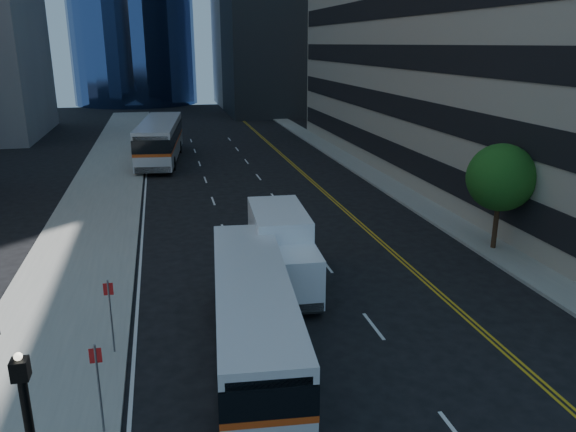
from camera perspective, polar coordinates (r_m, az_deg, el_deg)
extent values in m
plane|color=black|center=(18.91, 9.46, -13.95)|extent=(160.00, 160.00, 0.00)
cube|color=gray|center=(41.23, -18.02, 2.80)|extent=(5.00, 90.00, 0.15)
cube|color=gray|center=(43.85, 8.26, 4.29)|extent=(2.00, 90.00, 0.15)
cylinder|color=#332114|center=(28.89, 20.32, -0.95)|extent=(0.24, 0.24, 2.20)
sphere|color=#1A4914|center=(28.28, 20.82, 3.68)|extent=(3.20, 3.20, 3.20)
cube|color=black|center=(10.59, -25.57, -13.87)|extent=(0.28, 0.28, 0.36)
cube|color=silver|center=(18.43, -3.55, -11.76)|extent=(3.22, 10.73, 0.97)
cube|color=#DA4614|center=(18.16, -3.59, -10.18)|extent=(3.24, 10.75, 0.19)
cube|color=black|center=(17.94, -3.62, -8.80)|extent=(3.24, 10.75, 0.79)
cube|color=silver|center=(17.67, -3.66, -6.88)|extent=(3.22, 10.73, 0.44)
cylinder|color=black|center=(15.90, -6.52, -18.55)|extent=(0.34, 0.90, 0.88)
cylinder|color=black|center=(16.04, 1.20, -18.09)|extent=(0.34, 0.90, 0.88)
cylinder|color=black|center=(21.07, -6.93, -9.04)|extent=(0.34, 0.90, 0.88)
cylinder|color=black|center=(21.17, -1.31, -8.78)|extent=(0.34, 0.90, 0.88)
cube|color=silver|center=(49.64, -12.79, 6.62)|extent=(4.20, 13.40, 1.21)
cube|color=#D24B13|center=(49.52, -12.85, 7.43)|extent=(4.23, 13.43, 0.24)
cube|color=black|center=(49.43, -12.89, 8.12)|extent=(4.23, 13.43, 0.99)
cube|color=silver|center=(49.31, -12.96, 9.06)|extent=(4.20, 13.40, 0.55)
cylinder|color=black|center=(46.03, -14.85, 5.11)|extent=(0.44, 1.13, 1.10)
cylinder|color=black|center=(45.73, -11.59, 5.26)|extent=(0.44, 1.13, 1.10)
cylinder|color=black|center=(53.30, -13.81, 6.77)|extent=(0.44, 1.13, 1.10)
cylinder|color=black|center=(53.05, -10.99, 6.90)|extent=(0.44, 1.13, 1.10)
cube|color=white|center=(21.02, 0.31, -6.31)|extent=(2.31, 2.14, 1.92)
cube|color=black|center=(20.09, 0.72, -6.32)|extent=(1.99, 0.18, 1.00)
cube|color=white|center=(23.77, -0.96, -2.06)|extent=(2.46, 4.51, 2.37)
cube|color=black|center=(23.34, -0.59, -6.04)|extent=(1.96, 6.11, 0.23)
cylinder|color=black|center=(21.10, -2.26, -8.87)|extent=(0.31, 0.89, 0.88)
cylinder|color=black|center=(21.40, 3.00, -8.50)|extent=(0.31, 0.89, 0.88)
cylinder|color=black|center=(25.27, -3.53, -4.37)|extent=(0.31, 0.89, 0.88)
cylinder|color=black|center=(25.51, 0.84, -4.12)|extent=(0.31, 0.89, 0.88)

